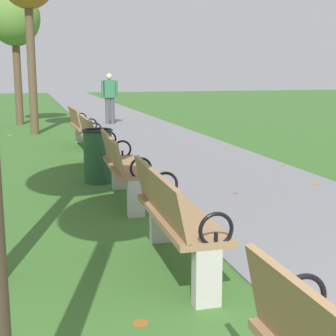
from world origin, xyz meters
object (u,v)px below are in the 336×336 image
Objects in this scene: park_bench_5 at (81,126)px; park_bench_4 at (95,140)px; park_bench_2 at (174,216)px; park_bench_3 at (122,166)px; pedestrian_walking at (110,96)px; trash_bin at (98,156)px; tree_4 at (15,20)px.

park_bench_4 is at bearing -90.00° from park_bench_5.
park_bench_2 and park_bench_4 have the same top height.
pedestrian_walking is (1.43, 9.83, 0.44)m from park_bench_3.
park_bench_3 is at bearing -83.42° from trash_bin.
trash_bin is (-0.15, -1.41, -0.06)m from park_bench_4.
park_bench_5 is 4.94m from pedestrian_walking.
park_bench_5 is 0.38× the size of tree_4.
park_bench_2 is 7.55m from park_bench_5.
park_bench_4 is 1.41m from trash_bin.
park_bench_3 and park_bench_5 have the same top height.
pedestrian_walking is at bearing 78.70° from park_bench_4.
park_bench_4 is 1.91× the size of trash_bin.
pedestrian_walking reaches higher than park_bench_3.
pedestrian_walking is at bearing -16.43° from tree_4.
park_bench_3 is at bearing -98.27° from pedestrian_walking.
park_bench_2 is 12.35m from pedestrian_walking.
park_bench_5 is at bearing 90.00° from park_bench_2.
park_bench_3 reaches higher than trash_bin.
park_bench_2 and park_bench_5 have the same top height.
park_bench_2 is at bearing -96.64° from pedestrian_walking.
trash_bin is at bearing 92.27° from park_bench_2.
park_bench_4 is 8.57m from tree_4.
park_bench_2 is 2.43m from park_bench_3.
park_bench_4 is at bearing 84.02° from trash_bin.
park_bench_3 is 11.11m from tree_4.
park_bench_4 is (-0.00, 5.12, 0.00)m from park_bench_2.
park_bench_2 is 1.00× the size of park_bench_4.
tree_4 reaches higher than park_bench_5.
pedestrian_walking reaches higher than park_bench_5.
tree_4 is 5.04× the size of trash_bin.
trash_bin is at bearing 96.58° from park_bench_3.
tree_4 is (-1.40, 5.55, 2.81)m from park_bench_5.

